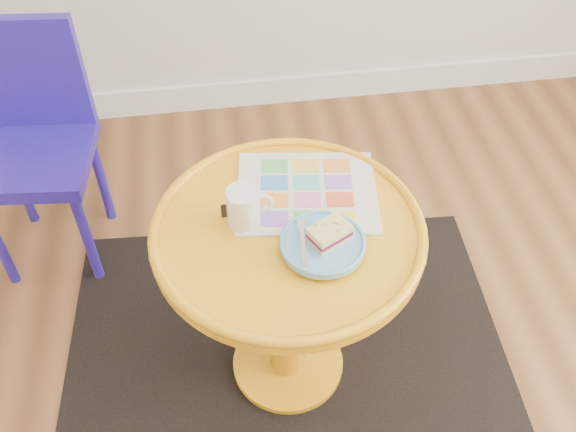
{
  "coord_description": "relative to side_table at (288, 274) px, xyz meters",
  "views": [
    {
      "loc": [
        -0.1,
        -0.29,
        1.67
      ],
      "look_at": [
        0.04,
        0.69,
        0.64
      ],
      "focal_mm": 40.0,
      "sensor_mm": 36.0,
      "label": 1
    }
  ],
  "objects": [
    {
      "name": "newspaper",
      "position": [
        0.06,
        0.11,
        0.17
      ],
      "size": [
        0.37,
        0.33,
        0.01
      ],
      "primitive_type": "cube",
      "rotation": [
        0.0,
        0.0,
        -0.14
      ],
      "color": "silver",
      "rests_on": "side_table"
    },
    {
      "name": "mug",
      "position": [
        -0.1,
        0.03,
        0.22
      ],
      "size": [
        0.11,
        0.08,
        0.1
      ],
      "rotation": [
        0.0,
        0.0,
        0.08
      ],
      "color": "white",
      "rests_on": "side_table"
    },
    {
      "name": "rug",
      "position": [
        0.0,
        0.0,
        -0.43
      ],
      "size": [
        1.36,
        1.17,
        0.01
      ],
      "primitive_type": "cube",
      "rotation": [
        0.0,
        0.0,
        -0.06
      ],
      "color": "black",
      "rests_on": "ground"
    },
    {
      "name": "fork",
      "position": [
        0.02,
        -0.07,
        0.2
      ],
      "size": [
        0.03,
        0.14,
        0.0
      ],
      "rotation": [
        0.0,
        0.0,
        -0.08
      ],
      "color": "silver",
      "rests_on": "plate"
    },
    {
      "name": "plate",
      "position": [
        0.07,
        -0.08,
        0.19
      ],
      "size": [
        0.19,
        0.19,
        0.02
      ],
      "color": "#61A2CE",
      "rests_on": "newspaper"
    },
    {
      "name": "cake_slice",
      "position": [
        0.08,
        -0.07,
        0.21
      ],
      "size": [
        0.11,
        0.09,
        0.04
      ],
      "rotation": [
        0.0,
        0.0,
        0.49
      ],
      "color": "#D3BC8C",
      "rests_on": "plate"
    },
    {
      "name": "chair",
      "position": [
        -0.69,
        0.64,
        0.02
      ],
      "size": [
        0.38,
        0.38,
        0.78
      ],
      "rotation": [
        0.0,
        0.0,
        -0.1
      ],
      "color": "#241796",
      "rests_on": "ground"
    },
    {
      "name": "side_table",
      "position": [
        0.0,
        0.0,
        0.0
      ],
      "size": [
        0.63,
        0.63,
        0.6
      ],
      "color": "orange",
      "rests_on": "ground"
    }
  ]
}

